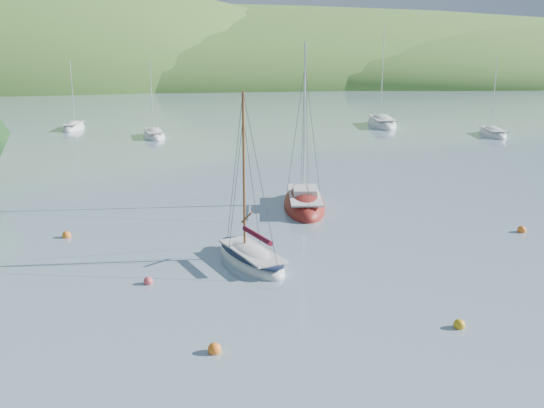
{
  "coord_description": "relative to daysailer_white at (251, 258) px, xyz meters",
  "views": [
    {
      "loc": [
        -4.33,
        -20.5,
        9.9
      ],
      "look_at": [
        0.06,
        8.0,
        2.39
      ],
      "focal_mm": 40.0,
      "sensor_mm": 36.0,
      "label": 1
    }
  ],
  "objects": [
    {
      "name": "distant_sloop_b",
      "position": [
        22.65,
        47.87,
        0.01
      ],
      "size": [
        4.62,
        9.75,
        13.37
      ],
      "rotation": [
        0.0,
        0.0,
        -0.14
      ],
      "color": "silver",
      "rests_on": "ground"
    },
    {
      "name": "daysailer_white",
      "position": [
        0.0,
        0.0,
        0.0
      ],
      "size": [
        3.76,
        5.9,
        8.52
      ],
      "rotation": [
        0.0,
        0.0,
        0.34
      ],
      "color": "silver",
      "rests_on": "ground"
    },
    {
      "name": "distant_sloop_d",
      "position": [
        32.41,
        37.6,
        -0.04
      ],
      "size": [
        3.53,
        6.95,
        9.46
      ],
      "rotation": [
        0.0,
        0.0,
        -0.19
      ],
      "color": "silver",
      "rests_on": "ground"
    },
    {
      "name": "ground",
      "position": [
        1.2,
        -6.39,
        -0.2
      ],
      "size": [
        700.0,
        700.0,
        0.0
      ],
      "primitive_type": "plane",
      "color": "gray",
      "rests_on": "ground"
    },
    {
      "name": "distant_sloop_a",
      "position": [
        -5.95,
        42.24,
        -0.04
      ],
      "size": [
        3.2,
        6.85,
        9.42
      ],
      "rotation": [
        0.0,
        0.0,
        0.14
      ],
      "color": "silver",
      "rests_on": "ground"
    },
    {
      "name": "sloop_red",
      "position": [
        4.54,
        9.5,
        0.01
      ],
      "size": [
        3.59,
        7.78,
        11.1
      ],
      "rotation": [
        0.0,
        0.0,
        -0.14
      ],
      "color": "maroon",
      "rests_on": "ground"
    },
    {
      "name": "distant_sloop_c",
      "position": [
        -16.0,
        50.61,
        -0.04
      ],
      "size": [
        2.74,
        6.5,
        9.05
      ],
      "rotation": [
        0.0,
        0.0,
        -0.08
      ],
      "color": "silver",
      "rests_on": "ground"
    },
    {
      "name": "shoreline_hills",
      "position": [
        -8.46,
        166.04,
        -0.2
      ],
      "size": [
        690.0,
        135.0,
        56.0
      ],
      "color": "#406727",
      "rests_on": "ground"
    },
    {
      "name": "mooring_buoys",
      "position": [
        1.63,
        -1.82,
        -0.08
      ],
      "size": [
        25.08,
        14.29,
        0.47
      ],
      "color": "gold",
      "rests_on": "ground"
    }
  ]
}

